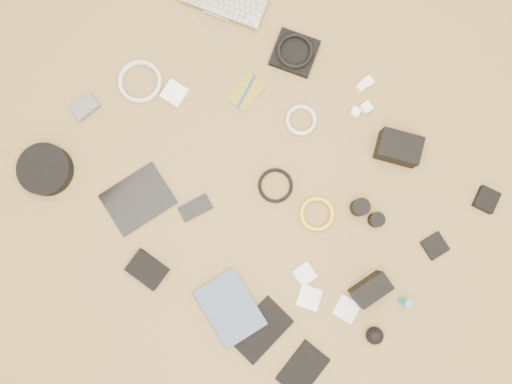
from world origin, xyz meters
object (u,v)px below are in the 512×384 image
Objects in this scene: dslr_camera at (399,148)px; phone at (196,208)px; paperback at (209,321)px; headphone_case at (45,170)px; tablet at (138,199)px; laptop at (218,11)px.

dslr_camera is 0.73m from phone.
dslr_camera is at bearing 10.40° from paperback.
headphone_case is (-0.89, -0.83, -0.02)m from dslr_camera.
phone is at bearing 48.20° from tablet.
laptop is at bearing 56.99° from paperback.
phone is at bearing 65.82° from paperback.
paperback is at bearing -1.87° from tablet.
phone is at bearing 25.31° from headphone_case.
laptop is at bearing 83.86° from headphone_case.
paperback reaches higher than tablet.
headphone_case is at bearing -132.35° from phone.
dslr_camera is at bearing 78.14° from phone.
tablet is 2.00× the size of phone.
phone is at bearing -148.38° from dslr_camera.
headphone_case is at bearing -140.63° from tablet.
headphone_case reaches higher than phone.
laptop is 2.19× the size of dslr_camera.
tablet is at bearing -90.72° from laptop.
dslr_camera is at bearing -17.70° from laptop.
phone is (0.40, -0.60, -0.01)m from laptop.
dslr_camera reaches higher than laptop.
dslr_camera reaches higher than tablet.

